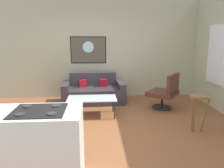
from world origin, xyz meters
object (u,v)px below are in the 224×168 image
object	(u,v)px
armchair	(166,92)
wall_painting	(88,50)
bar_stool	(198,103)
couch	(94,93)
coffee_table	(92,99)

from	to	relation	value
armchair	wall_painting	world-z (taller)	wall_painting
bar_stool	wall_painting	world-z (taller)	wall_painting
wall_painting	bar_stool	bearing A→B (deg)	-50.38
couch	wall_painting	bearing A→B (deg)	103.80
wall_painting	coffee_table	bearing A→B (deg)	-85.96
wall_painting	armchair	bearing A→B (deg)	-33.42
armchair	bar_stool	size ratio (longest dim) A/B	1.33
couch	bar_stool	world-z (taller)	couch
bar_stool	wall_painting	bearing A→B (deg)	129.62
coffee_table	bar_stool	size ratio (longest dim) A/B	1.57
couch	wall_painting	size ratio (longest dim) A/B	1.68
coffee_table	wall_painting	bearing A→B (deg)	94.04
coffee_table	bar_stool	xyz separation A→B (m)	(1.99, -0.93, 0.15)
bar_stool	wall_painting	size ratio (longest dim) A/B	0.69
coffee_table	armchair	xyz separation A→B (m)	(1.79, 0.36, 0.04)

